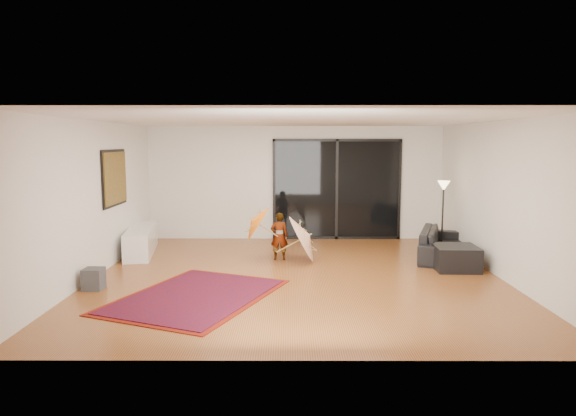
{
  "coord_description": "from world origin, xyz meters",
  "views": [
    {
      "loc": [
        -0.13,
        -8.75,
        2.34
      ],
      "look_at": [
        -0.16,
        0.78,
        1.1
      ],
      "focal_mm": 32.0,
      "sensor_mm": 36.0,
      "label": 1
    }
  ],
  "objects_px": {
    "media_console": "(141,240)",
    "ottoman": "(455,258)",
    "sofa": "(442,243)",
    "child": "(279,236)"
  },
  "relations": [
    {
      "from": "sofa",
      "to": "ottoman",
      "type": "relative_size",
      "value": 2.62
    },
    {
      "from": "ottoman",
      "to": "sofa",
      "type": "bearing_deg",
      "value": 88.09
    },
    {
      "from": "sofa",
      "to": "child",
      "type": "relative_size",
      "value": 2.12
    },
    {
      "from": "ottoman",
      "to": "child",
      "type": "distance_m",
      "value": 3.35
    },
    {
      "from": "sofa",
      "to": "child",
      "type": "bearing_deg",
      "value": 112.25
    },
    {
      "from": "child",
      "to": "media_console",
      "type": "bearing_deg",
      "value": -12.73
    },
    {
      "from": "media_console",
      "to": "ottoman",
      "type": "height_order",
      "value": "media_console"
    },
    {
      "from": "sofa",
      "to": "child",
      "type": "xyz_separation_m",
      "value": [
        -3.28,
        -0.18,
        0.18
      ]
    },
    {
      "from": "media_console",
      "to": "child",
      "type": "xyz_separation_m",
      "value": [
        2.92,
        -0.58,
        0.2
      ]
    },
    {
      "from": "child",
      "to": "sofa",
      "type": "bearing_deg",
      "value": -178.28
    }
  ]
}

